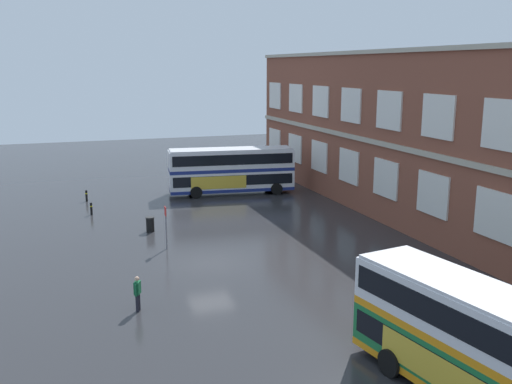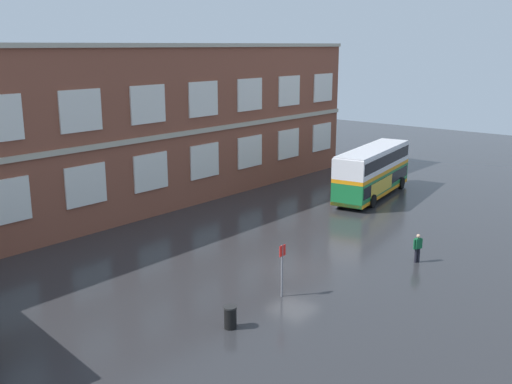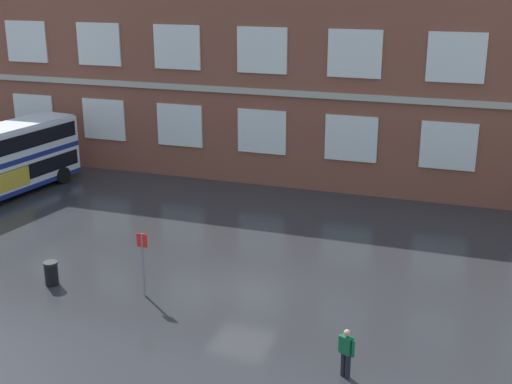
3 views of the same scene
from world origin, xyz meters
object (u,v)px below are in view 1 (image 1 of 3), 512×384
(double_decker_near, at_px, (231,170))
(safety_bollard_east, at_px, (86,196))
(waiting_passenger, at_px, (138,292))
(station_litter_bin, at_px, (150,224))
(safety_bollard_west, at_px, (91,209))
(double_decker_middle, at_px, (493,353))
(bus_stand_flag, at_px, (166,223))

(double_decker_near, bearing_deg, safety_bollard_east, -95.18)
(waiting_passenger, xyz_separation_m, station_litter_bin, (-13.03, 2.67, -0.41))
(waiting_passenger, height_order, safety_bollard_west, waiting_passenger)
(station_litter_bin, height_order, safety_bollard_west, station_litter_bin)
(double_decker_middle, relative_size, safety_bollard_west, 11.86)
(safety_bollard_west, bearing_deg, waiting_passenger, 2.59)
(safety_bollard_east, bearing_deg, safety_bollard_west, 0.99)
(safety_bollard_west, bearing_deg, bus_stand_flag, 20.73)
(bus_stand_flag, bearing_deg, station_litter_bin, -175.24)
(double_decker_near, xyz_separation_m, waiting_passenger, (22.79, -11.51, -1.22))
(double_decker_middle, height_order, safety_bollard_west, double_decker_middle)
(station_litter_bin, bearing_deg, bus_stand_flag, 4.76)
(station_litter_bin, xyz_separation_m, safety_bollard_east, (-10.89, -3.62, -0.03))
(waiting_passenger, bearing_deg, double_decker_near, 153.20)
(safety_bollard_west, height_order, safety_bollard_east, same)
(bus_stand_flag, relative_size, safety_bollard_east, 2.84)
(double_decker_near, distance_m, safety_bollard_west, 13.02)
(double_decker_middle, xyz_separation_m, station_litter_bin, (-24.97, -7.05, -1.63))
(safety_bollard_west, distance_m, safety_bollard_east, 4.81)
(double_decker_near, height_order, waiting_passenger, double_decker_near)
(double_decker_near, xyz_separation_m, bus_stand_flag, (13.93, -8.50, -0.51))
(safety_bollard_west, bearing_deg, double_decker_near, 106.54)
(double_decker_near, distance_m, station_litter_bin, 13.27)
(double_decker_near, height_order, double_decker_middle, same)
(bus_stand_flag, distance_m, safety_bollard_east, 15.62)
(station_litter_bin, bearing_deg, waiting_passenger, -11.56)
(bus_stand_flag, bearing_deg, waiting_passenger, -18.79)
(waiting_passenger, xyz_separation_m, safety_bollard_east, (-23.92, -0.95, -0.44))
(double_decker_middle, distance_m, station_litter_bin, 26.00)
(waiting_passenger, xyz_separation_m, safety_bollard_west, (-19.11, -0.87, -0.44))
(station_litter_bin, bearing_deg, safety_bollard_west, -149.85)
(bus_stand_flag, xyz_separation_m, station_litter_bin, (-4.17, -0.35, -1.12))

